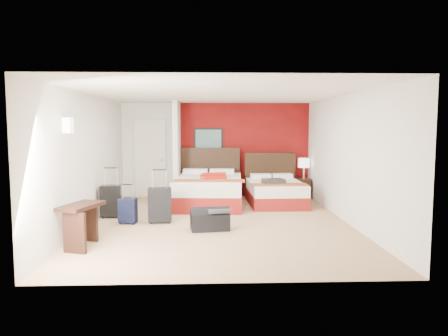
{
  "coord_description": "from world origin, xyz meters",
  "views": [
    {
      "loc": [
        -0.21,
        -8.25,
        1.89
      ],
      "look_at": [
        0.13,
        0.8,
        1.0
      ],
      "focal_mm": 34.35,
      "sensor_mm": 36.0,
      "label": 1
    }
  ],
  "objects_px": {
    "suitcase_charcoal": "(160,206)",
    "desk": "(81,226)",
    "bed_right": "(276,193)",
    "nightstand": "(303,188)",
    "red_suitcase_open": "(213,176)",
    "suitcase_black": "(112,202)",
    "bed_left": "(209,191)",
    "suitcase_navy": "(128,212)",
    "duffel_bag": "(210,221)",
    "table_lamp": "(304,169)"
  },
  "relations": [
    {
      "from": "bed_left",
      "to": "red_suitcase_open",
      "type": "xyz_separation_m",
      "value": [
        0.1,
        -0.1,
        0.38
      ]
    },
    {
      "from": "red_suitcase_open",
      "to": "suitcase_navy",
      "type": "relative_size",
      "value": 1.65
    },
    {
      "from": "suitcase_navy",
      "to": "suitcase_black",
      "type": "bearing_deg",
      "value": 136.07
    },
    {
      "from": "red_suitcase_open",
      "to": "suitcase_black",
      "type": "distance_m",
      "value": 2.47
    },
    {
      "from": "bed_left",
      "to": "suitcase_charcoal",
      "type": "bearing_deg",
      "value": -114.12
    },
    {
      "from": "red_suitcase_open",
      "to": "suitcase_black",
      "type": "xyz_separation_m",
      "value": [
        -2.11,
        -1.21,
        -0.39
      ]
    },
    {
      "from": "bed_left",
      "to": "suitcase_black",
      "type": "distance_m",
      "value": 2.4
    },
    {
      "from": "table_lamp",
      "to": "desk",
      "type": "relative_size",
      "value": 0.66
    },
    {
      "from": "red_suitcase_open",
      "to": "suitcase_navy",
      "type": "distance_m",
      "value": 2.5
    },
    {
      "from": "bed_left",
      "to": "suitcase_navy",
      "type": "xyz_separation_m",
      "value": [
        -1.57,
        -1.89,
        -0.1
      ]
    },
    {
      "from": "suitcase_black",
      "to": "desk",
      "type": "relative_size",
      "value": 0.79
    },
    {
      "from": "table_lamp",
      "to": "desk",
      "type": "height_order",
      "value": "table_lamp"
    },
    {
      "from": "table_lamp",
      "to": "suitcase_black",
      "type": "bearing_deg",
      "value": -153.55
    },
    {
      "from": "table_lamp",
      "to": "suitcase_charcoal",
      "type": "distance_m",
      "value": 4.44
    },
    {
      "from": "duffel_bag",
      "to": "desk",
      "type": "height_order",
      "value": "desk"
    },
    {
      "from": "table_lamp",
      "to": "suitcase_black",
      "type": "height_order",
      "value": "table_lamp"
    },
    {
      "from": "suitcase_charcoal",
      "to": "suitcase_navy",
      "type": "relative_size",
      "value": 1.41
    },
    {
      "from": "suitcase_navy",
      "to": "suitcase_charcoal",
      "type": "bearing_deg",
      "value": 15.78
    },
    {
      "from": "nightstand",
      "to": "duffel_bag",
      "type": "bearing_deg",
      "value": -119.73
    },
    {
      "from": "bed_right",
      "to": "desk",
      "type": "relative_size",
      "value": 2.22
    },
    {
      "from": "suitcase_charcoal",
      "to": "suitcase_navy",
      "type": "xyz_separation_m",
      "value": [
        -0.61,
        -0.07,
        -0.1
      ]
    },
    {
      "from": "suitcase_charcoal",
      "to": "desk",
      "type": "relative_size",
      "value": 0.8
    },
    {
      "from": "nightstand",
      "to": "suitcase_black",
      "type": "xyz_separation_m",
      "value": [
        -4.5,
        -2.24,
        0.07
      ]
    },
    {
      "from": "bed_right",
      "to": "suitcase_charcoal",
      "type": "height_order",
      "value": "suitcase_charcoal"
    },
    {
      "from": "suitcase_black",
      "to": "suitcase_navy",
      "type": "relative_size",
      "value": 1.38
    },
    {
      "from": "nightstand",
      "to": "red_suitcase_open",
      "type": "bearing_deg",
      "value": -150.24
    },
    {
      "from": "bed_left",
      "to": "table_lamp",
      "type": "xyz_separation_m",
      "value": [
        2.49,
        0.93,
        0.45
      ]
    },
    {
      "from": "bed_right",
      "to": "duffel_bag",
      "type": "relative_size",
      "value": 2.63
    },
    {
      "from": "red_suitcase_open",
      "to": "duffel_bag",
      "type": "bearing_deg",
      "value": -105.62
    },
    {
      "from": "bed_left",
      "to": "suitcase_navy",
      "type": "height_order",
      "value": "bed_left"
    },
    {
      "from": "suitcase_black",
      "to": "duffel_bag",
      "type": "distance_m",
      "value": 2.34
    },
    {
      "from": "bed_right",
      "to": "suitcase_black",
      "type": "xyz_separation_m",
      "value": [
        -3.63,
        -1.37,
        0.05
      ]
    },
    {
      "from": "bed_left",
      "to": "suitcase_charcoal",
      "type": "height_order",
      "value": "bed_left"
    },
    {
      "from": "nightstand",
      "to": "table_lamp",
      "type": "distance_m",
      "value": 0.52
    },
    {
      "from": "bed_right",
      "to": "nightstand",
      "type": "xyz_separation_m",
      "value": [
        0.87,
        0.87,
        -0.02
      ]
    },
    {
      "from": "duffel_bag",
      "to": "desk",
      "type": "bearing_deg",
      "value": -161.22
    },
    {
      "from": "nightstand",
      "to": "duffel_bag",
      "type": "xyz_separation_m",
      "value": [
        -2.47,
        -3.39,
        -0.08
      ]
    },
    {
      "from": "suitcase_navy",
      "to": "desk",
      "type": "height_order",
      "value": "desk"
    },
    {
      "from": "nightstand",
      "to": "table_lamp",
      "type": "relative_size",
      "value": 0.95
    },
    {
      "from": "suitcase_navy",
      "to": "duffel_bag",
      "type": "bearing_deg",
      "value": -10.38
    },
    {
      "from": "duffel_bag",
      "to": "table_lamp",
      "type": "bearing_deg",
      "value": 46.01
    },
    {
      "from": "red_suitcase_open",
      "to": "nightstand",
      "type": "xyz_separation_m",
      "value": [
        2.39,
        1.03,
        -0.46
      ]
    },
    {
      "from": "red_suitcase_open",
      "to": "suitcase_navy",
      "type": "bearing_deg",
      "value": -146.53
    },
    {
      "from": "red_suitcase_open",
      "to": "suitcase_charcoal",
      "type": "bearing_deg",
      "value": -135.15
    },
    {
      "from": "bed_right",
      "to": "suitcase_black",
      "type": "relative_size",
      "value": 2.82
    },
    {
      "from": "nightstand",
      "to": "duffel_bag",
      "type": "relative_size",
      "value": 0.74
    },
    {
      "from": "duffel_bag",
      "to": "desk",
      "type": "xyz_separation_m",
      "value": [
        -2.01,
        -1.01,
        0.16
      ]
    },
    {
      "from": "bed_left",
      "to": "suitcase_black",
      "type": "height_order",
      "value": "bed_left"
    },
    {
      "from": "bed_left",
      "to": "nightstand",
      "type": "relative_size",
      "value": 4.35
    },
    {
      "from": "bed_left",
      "to": "red_suitcase_open",
      "type": "height_order",
      "value": "red_suitcase_open"
    }
  ]
}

